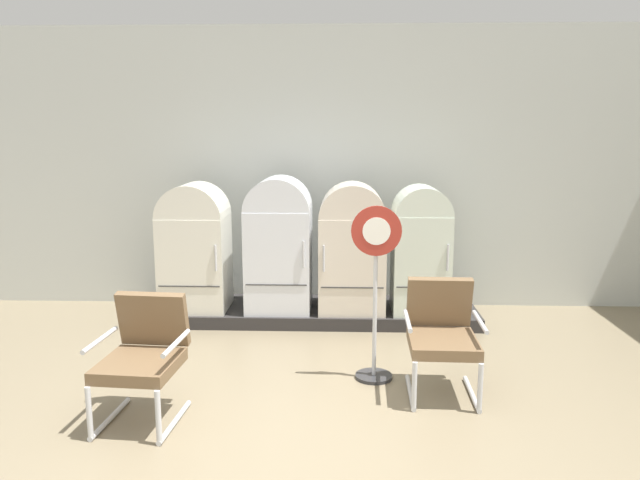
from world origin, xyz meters
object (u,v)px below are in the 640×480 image
armchair_left (144,352)px  sign_stand (375,300)px  refrigerator_3 (421,246)px  armchair_right (442,332)px  refrigerator_0 (195,244)px  refrigerator_1 (279,240)px  refrigerator_2 (352,245)px

armchair_left → sign_stand: 1.91m
refrigerator_3 → armchair_right: refrigerator_3 is taller
refrigerator_0 → armchair_right: size_ratio=1.53×
refrigerator_1 → refrigerator_2: bearing=-1.3°
refrigerator_3 → sign_stand: bearing=-110.4°
armchair_left → armchair_right: bearing=13.4°
refrigerator_0 → refrigerator_3: 2.48m
refrigerator_0 → armchair_left: refrigerator_0 is taller
refrigerator_1 → armchair_left: refrigerator_1 is taller
refrigerator_3 → armchair_right: 1.81m
refrigerator_3 → armchair_right: bearing=-91.4°
armchair_right → sign_stand: (-0.53, 0.23, 0.20)m
armchair_right → armchair_left: bearing=-166.6°
refrigerator_1 → refrigerator_3: refrigerator_1 is taller
refrigerator_0 → refrigerator_3: size_ratio=1.01×
refrigerator_1 → armchair_right: (1.50, -1.82, -0.40)m
sign_stand → refrigerator_3: bearing=69.6°
refrigerator_2 → sign_stand: bearing=-83.8°
refrigerator_0 → sign_stand: bearing=-39.5°
refrigerator_0 → refrigerator_1: 0.93m
refrigerator_1 → armchair_right: 2.39m
sign_stand → armchair_right: bearing=-23.2°
refrigerator_2 → refrigerator_3: refrigerator_2 is taller
refrigerator_1 → armchair_right: bearing=-50.4°
refrigerator_2 → armchair_left: (-1.57, -2.34, -0.37)m
refrigerator_0 → armchair_left: (0.17, -2.34, -0.36)m
armchair_left → sign_stand: sign_stand is taller
refrigerator_2 → armchair_right: bearing=-68.7°
refrigerator_1 → refrigerator_2: size_ratio=1.04×
refrigerator_2 → armchair_left: size_ratio=1.53×
refrigerator_3 → armchair_left: bearing=-135.0°
refrigerator_2 → refrigerator_0: bearing=-179.9°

